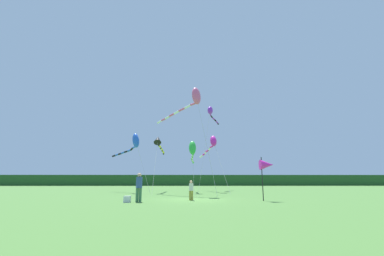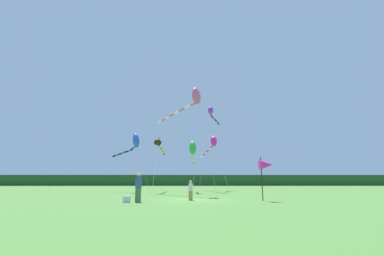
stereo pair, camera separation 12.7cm
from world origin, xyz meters
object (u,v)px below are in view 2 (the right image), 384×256
kite_magenta (212,143)px  kite_green (193,149)px  kite_rainbow (193,99)px  cooler_box (127,199)px  kite_purple (211,112)px  person_adult (138,186)px  kite_blue (134,143)px  kite_black (159,142)px  person_child (191,189)px  banner_flag_pole (266,165)px

kite_magenta → kite_green: (-2.38, -2.19, -0.99)m
kite_magenta → kite_rainbow: kite_rainbow is taller
cooler_box → kite_purple: bearing=69.4°
person_adult → kite_magenta: (5.95, 13.49, 4.66)m
kite_blue → kite_green: size_ratio=1.09×
cooler_box → kite_green: 13.06m
person_adult → kite_black: size_ratio=0.19×
kite_purple → kite_blue: (-9.40, -6.09, -5.31)m
person_adult → kite_rainbow: 11.59m
kite_black → kite_blue: size_ratio=1.38×
person_adult → kite_green: kite_green is taller
cooler_box → kite_black: 13.48m
person_child → banner_flag_pole: size_ratio=0.46×
kite_purple → kite_magenta: bearing=-94.3°
person_adult → person_child: size_ratio=1.36×
cooler_box → banner_flag_pole: (9.05, 0.98, 2.15)m
banner_flag_pole → kite_blue: kite_blue is taller
cooler_box → kite_rainbow: bearing=61.2°
banner_flag_pole → kite_magenta: (-2.46, 12.73, 3.32)m
cooler_box → kite_rainbow: kite_rainbow is taller
kite_purple → kite_blue: size_ratio=1.76×
kite_purple → kite_green: (-2.73, -6.96, -6.18)m
person_child → kite_black: (-3.58, 10.78, 4.88)m
kite_purple → person_adult: bearing=-109.1°
banner_flag_pole → kite_green: bearing=114.6°
person_adult → kite_rainbow: (3.55, 7.39, 8.20)m
kite_magenta → kite_black: size_ratio=1.00×
kite_blue → kite_rainbow: size_ratio=0.64×
person_adult → kite_blue: 13.35m
person_child → banner_flag_pole: banner_flag_pole is taller
kite_black → kite_rainbow: bearing=-51.0°
person_child → kite_rainbow: bearing=87.7°
person_adult → kite_purple: bearing=70.9°
banner_flag_pole → kite_purple: (-2.10, 17.50, 8.51)m
kite_magenta → person_child: bearing=-102.3°
cooler_box → kite_green: kite_green is taller
person_adult → kite_rainbow: bearing=64.4°
cooler_box → kite_purple: (6.96, 18.48, 10.66)m
person_adult → kite_green: size_ratio=0.29×
kite_rainbow → kite_blue: bearing=144.3°
person_child → kite_black: bearing=108.4°
banner_flag_pole → kite_black: (-8.68, 11.36, 3.28)m
kite_black → kite_green: kite_black is taller
person_child → kite_purple: (3.00, 16.93, 10.11)m
kite_magenta → banner_flag_pole: bearing=-79.1°
kite_black → kite_blue: bearing=178.9°
person_child → kite_green: size_ratio=0.21×
kite_purple → cooler_box: bearing=-110.6°
person_child → banner_flag_pole: (5.10, -0.58, 1.60)m
kite_magenta → kite_blue: (-9.04, -1.32, -0.12)m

